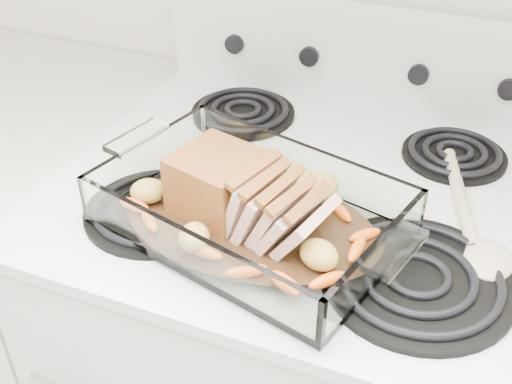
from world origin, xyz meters
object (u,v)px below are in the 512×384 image
at_px(counter_left, 29,287).
at_px(baking_dish, 250,216).
at_px(electric_range, 302,371).
at_px(pork_roast, 235,195).

bearing_deg(counter_left, baking_dish, -13.47).
relative_size(electric_range, baking_dish, 2.83).
xyz_separation_m(baking_dish, pork_roast, (-0.02, -0.00, 0.03)).
bearing_deg(pork_roast, counter_left, 169.68).
bearing_deg(baking_dish, pork_roast, -165.50).
xyz_separation_m(electric_range, pork_roast, (-0.07, -0.15, 0.51)).
height_order(counter_left, pork_roast, pork_roast).
bearing_deg(electric_range, pork_roast, -114.20).
relative_size(electric_range, pork_roast, 4.90).
relative_size(counter_left, pork_roast, 4.09).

